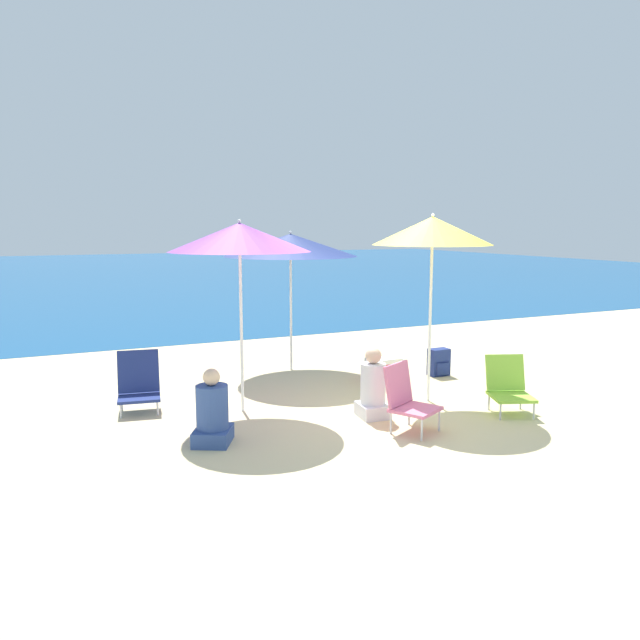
{
  "coord_description": "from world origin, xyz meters",
  "views": [
    {
      "loc": [
        -3.95,
        -6.35,
        2.27
      ],
      "look_at": [
        -0.46,
        1.24,
        1.0
      ],
      "focal_mm": 35.0,
      "sensor_mm": 36.0,
      "label": 1
    }
  ],
  "objects_px": {
    "beach_chair_pink": "(407,397)",
    "beach_umbrella_yellow": "(432,231)",
    "beach_umbrella_navy": "(290,245)",
    "beach_chair_lime": "(508,386)",
    "person_seated_near": "(212,414)",
    "backpack_navy": "(439,362)",
    "beach_chair_navy": "(139,383)",
    "beach_umbrella_purple": "(240,237)",
    "cooler_box": "(384,369)",
    "person_seated_far": "(373,388)"
  },
  "relations": [
    {
      "from": "beach_chair_pink",
      "to": "person_seated_near",
      "type": "bearing_deg",
      "value": 138.48
    },
    {
      "from": "beach_chair_pink",
      "to": "cooler_box",
      "type": "height_order",
      "value": "beach_chair_pink"
    },
    {
      "from": "beach_umbrella_yellow",
      "to": "person_seated_far",
      "type": "height_order",
      "value": "beach_umbrella_yellow"
    },
    {
      "from": "beach_chair_navy",
      "to": "cooler_box",
      "type": "bearing_deg",
      "value": 9.1
    },
    {
      "from": "beach_chair_lime",
      "to": "backpack_navy",
      "type": "bearing_deg",
      "value": 101.3
    },
    {
      "from": "beach_umbrella_purple",
      "to": "beach_chair_navy",
      "type": "bearing_deg",
      "value": 153.66
    },
    {
      "from": "beach_umbrella_navy",
      "to": "beach_chair_lime",
      "type": "xyz_separation_m",
      "value": [
        1.56,
        -3.23,
        -1.64
      ]
    },
    {
      "from": "beach_umbrella_purple",
      "to": "beach_umbrella_navy",
      "type": "distance_m",
      "value": 2.3
    },
    {
      "from": "beach_umbrella_navy",
      "to": "beach_chair_navy",
      "type": "distance_m",
      "value": 3.27
    },
    {
      "from": "beach_chair_navy",
      "to": "backpack_navy",
      "type": "bearing_deg",
      "value": 8.46
    },
    {
      "from": "beach_umbrella_navy",
      "to": "beach_chair_lime",
      "type": "relative_size",
      "value": 3.1
    },
    {
      "from": "beach_umbrella_navy",
      "to": "person_seated_near",
      "type": "xyz_separation_m",
      "value": [
        -2.03,
        -2.81,
        -1.65
      ]
    },
    {
      "from": "beach_umbrella_purple",
      "to": "beach_chair_lime",
      "type": "distance_m",
      "value": 3.72
    },
    {
      "from": "beach_chair_navy",
      "to": "beach_chair_lime",
      "type": "distance_m",
      "value": 4.55
    },
    {
      "from": "person_seated_far",
      "to": "cooler_box",
      "type": "height_order",
      "value": "person_seated_far"
    },
    {
      "from": "beach_umbrella_yellow",
      "to": "person_seated_far",
      "type": "relative_size",
      "value": 2.86
    },
    {
      "from": "beach_umbrella_purple",
      "to": "beach_umbrella_yellow",
      "type": "distance_m",
      "value": 2.41
    },
    {
      "from": "beach_chair_lime",
      "to": "beach_umbrella_navy",
      "type": "bearing_deg",
      "value": 137.08
    },
    {
      "from": "person_seated_far",
      "to": "beach_umbrella_navy",
      "type": "bearing_deg",
      "value": 94.97
    },
    {
      "from": "person_seated_far",
      "to": "beach_umbrella_yellow",
      "type": "bearing_deg",
      "value": 22.68
    },
    {
      "from": "beach_chair_navy",
      "to": "person_seated_near",
      "type": "height_order",
      "value": "person_seated_near"
    },
    {
      "from": "beach_chair_lime",
      "to": "cooler_box",
      "type": "bearing_deg",
      "value": 128.42
    },
    {
      "from": "beach_umbrella_navy",
      "to": "person_seated_far",
      "type": "height_order",
      "value": "beach_umbrella_navy"
    },
    {
      "from": "beach_umbrella_yellow",
      "to": "beach_umbrella_purple",
      "type": "bearing_deg",
      "value": 165.86
    },
    {
      "from": "person_seated_near",
      "to": "beach_chair_lime",
      "type": "bearing_deg",
      "value": 21.24
    },
    {
      "from": "person_seated_far",
      "to": "beach_chair_navy",
      "type": "bearing_deg",
      "value": 155.68
    },
    {
      "from": "beach_chair_pink",
      "to": "beach_chair_lime",
      "type": "distance_m",
      "value": 1.52
    },
    {
      "from": "beach_umbrella_purple",
      "to": "backpack_navy",
      "type": "bearing_deg",
      "value": 8.85
    },
    {
      "from": "person_seated_near",
      "to": "cooler_box",
      "type": "bearing_deg",
      "value": 55.33
    },
    {
      "from": "beach_umbrella_purple",
      "to": "beach_chair_lime",
      "type": "relative_size",
      "value": 3.33
    },
    {
      "from": "beach_chair_pink",
      "to": "beach_chair_lime",
      "type": "bearing_deg",
      "value": -24.83
    },
    {
      "from": "beach_umbrella_navy",
      "to": "person_seated_near",
      "type": "height_order",
      "value": "beach_umbrella_navy"
    },
    {
      "from": "person_seated_near",
      "to": "backpack_navy",
      "type": "xyz_separation_m",
      "value": [
        3.92,
        1.49,
        -0.12
      ]
    },
    {
      "from": "beach_umbrella_purple",
      "to": "person_seated_far",
      "type": "bearing_deg",
      "value": -33.55
    },
    {
      "from": "beach_chair_navy",
      "to": "person_seated_near",
      "type": "xyz_separation_m",
      "value": [
        0.51,
        -1.55,
        -0.02
      ]
    },
    {
      "from": "person_seated_near",
      "to": "cooler_box",
      "type": "height_order",
      "value": "person_seated_near"
    },
    {
      "from": "person_seated_near",
      "to": "backpack_navy",
      "type": "height_order",
      "value": "person_seated_near"
    },
    {
      "from": "beach_chair_pink",
      "to": "person_seated_far",
      "type": "bearing_deg",
      "value": 70.97
    },
    {
      "from": "beach_chair_lime",
      "to": "cooler_box",
      "type": "distance_m",
      "value": 2.06
    },
    {
      "from": "beach_chair_navy",
      "to": "cooler_box",
      "type": "relative_size",
      "value": 1.47
    },
    {
      "from": "beach_umbrella_navy",
      "to": "person_seated_near",
      "type": "distance_m",
      "value": 3.84
    },
    {
      "from": "beach_chair_pink",
      "to": "beach_umbrella_yellow",
      "type": "bearing_deg",
      "value": 16.8
    },
    {
      "from": "beach_umbrella_purple",
      "to": "beach_chair_pink",
      "type": "xyz_separation_m",
      "value": [
        1.43,
        -1.48,
        -1.74
      ]
    },
    {
      "from": "beach_chair_pink",
      "to": "cooler_box",
      "type": "relative_size",
      "value": 1.52
    },
    {
      "from": "beach_umbrella_navy",
      "to": "person_seated_far",
      "type": "distance_m",
      "value": 3.16
    },
    {
      "from": "backpack_navy",
      "to": "beach_chair_pink",
      "type": "bearing_deg",
      "value": -132.85
    },
    {
      "from": "beach_umbrella_yellow",
      "to": "beach_chair_lime",
      "type": "height_order",
      "value": "beach_umbrella_yellow"
    },
    {
      "from": "beach_umbrella_yellow",
      "to": "beach_chair_lime",
      "type": "relative_size",
      "value": 3.44
    },
    {
      "from": "beach_umbrella_yellow",
      "to": "beach_chair_pink",
      "type": "distance_m",
      "value": 2.22
    },
    {
      "from": "beach_chair_pink",
      "to": "backpack_navy",
      "type": "distance_m",
      "value": 2.73
    }
  ]
}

